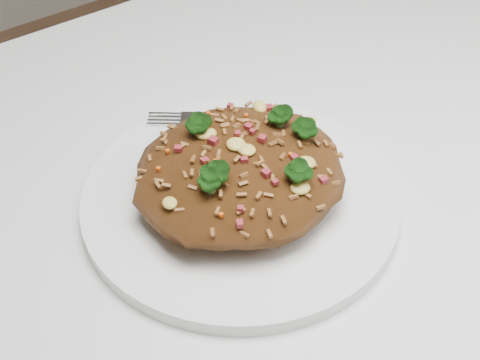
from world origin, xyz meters
The scene contains 4 objects.
dining_table centered at (0.00, 0.00, 0.66)m, with size 1.20×0.80×0.75m.
plate centered at (-0.03, 0.02, 0.76)m, with size 0.27×0.27×0.01m, color white.
fried_rice centered at (-0.03, 0.02, 0.80)m, with size 0.18×0.17×0.07m.
fork centered at (0.03, 0.10, 0.77)m, with size 0.14×0.11×0.00m.
Camera 1 is at (-0.27, -0.31, 1.17)m, focal length 50.00 mm.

